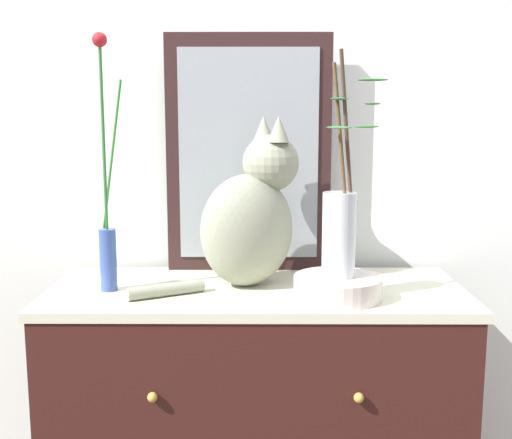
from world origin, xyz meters
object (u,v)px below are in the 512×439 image
vase_slim_green (107,222)px  vase_glass_clear (340,225)px  cat_sitting (251,216)px  mirror_leaning (249,154)px  bowl_porcelain (338,287)px

vase_slim_green → vase_glass_clear: (0.58, -0.07, 0.00)m
vase_glass_clear → vase_slim_green: bearing=173.2°
cat_sitting → vase_slim_green: bearing=-171.1°
cat_sitting → vase_slim_green: size_ratio=0.70×
mirror_leaning → vase_glass_clear: 0.40m
cat_sitting → vase_glass_clear: bearing=-30.4°
mirror_leaning → bowl_porcelain: mirror_leaning is taller
bowl_porcelain → mirror_leaning: bearing=127.1°
vase_slim_green → bowl_porcelain: size_ratio=2.96×
vase_slim_green → mirror_leaning: bearing=32.7°
mirror_leaning → bowl_porcelain: 0.48m
bowl_porcelain → vase_glass_clear: size_ratio=0.40×
mirror_leaning → cat_sitting: (0.01, -0.17, -0.15)m
cat_sitting → vase_glass_clear: size_ratio=0.83×
bowl_porcelain → vase_glass_clear: (0.00, -0.00, 0.16)m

